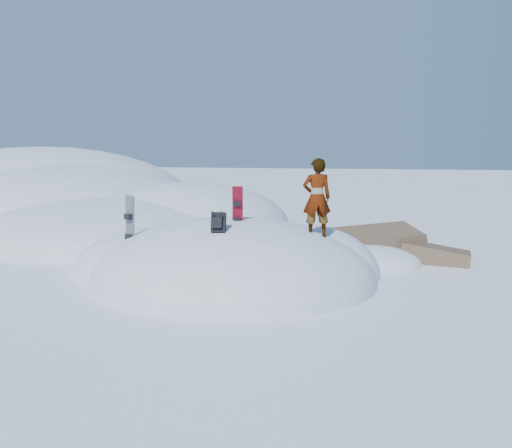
% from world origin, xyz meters
% --- Properties ---
extents(ground, '(120.00, 120.00, 0.00)m').
position_xyz_m(ground, '(0.00, 0.00, 0.00)').
color(ground, white).
rests_on(ground, ground).
extents(snow_mound, '(8.00, 6.00, 3.00)m').
position_xyz_m(snow_mound, '(-0.17, 0.24, 0.00)').
color(snow_mound, white).
rests_on(snow_mound, ground).
extents(snow_ridge, '(21.50, 18.50, 6.40)m').
position_xyz_m(snow_ridge, '(-10.43, 9.85, 0.00)').
color(snow_ridge, white).
rests_on(snow_ridge, ground).
extents(rock_outcrop, '(4.68, 4.41, 1.68)m').
position_xyz_m(rock_outcrop, '(3.72, 3.01, 0.01)').
color(rock_outcrop, brown).
rests_on(rock_outcrop, ground).
extents(snowboard_red, '(0.26, 0.18, 1.34)m').
position_xyz_m(snowboard_red, '(0.19, -0.18, 1.65)').
color(snowboard_red, red).
rests_on(snowboard_red, snow_mound).
extents(snowboard_dark, '(0.32, 0.29, 1.67)m').
position_xyz_m(snowboard_dark, '(-2.43, -0.47, 1.24)').
color(snowboard_dark, black).
rests_on(snowboard_dark, snow_mound).
extents(backpack, '(0.35, 0.42, 0.52)m').
position_xyz_m(backpack, '(-0.03, -1.13, 1.57)').
color(backpack, black).
rests_on(backpack, snow_mound).
extents(gear_pile, '(1.00, 0.78, 0.26)m').
position_xyz_m(gear_pile, '(-2.19, -1.60, 0.13)').
color(gear_pile, black).
rests_on(gear_pile, ground).
extents(person, '(0.76, 0.60, 1.82)m').
position_xyz_m(person, '(2.04, -0.06, 2.05)').
color(person, slate).
rests_on(person, snow_mound).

